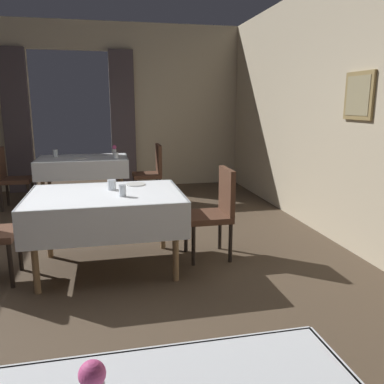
% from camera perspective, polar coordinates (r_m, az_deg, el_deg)
% --- Properties ---
extents(ground, '(10.08, 10.08, 0.00)m').
position_cam_1_polar(ground, '(3.83, -20.63, -12.34)').
color(ground, '#4C3D2D').
extents(wall_right, '(0.16, 8.40, 3.00)m').
position_cam_1_polar(wall_right, '(4.31, 25.27, 10.61)').
color(wall_right, beige).
rests_on(wall_right, ground).
extents(wall_back, '(6.40, 0.27, 3.00)m').
position_cam_1_polar(wall_back, '(7.65, -17.13, 11.72)').
color(wall_back, beige).
rests_on(wall_back, ground).
extents(dining_table_mid, '(1.42, 1.06, 0.75)m').
position_cam_1_polar(dining_table_mid, '(3.79, -12.39, -1.59)').
color(dining_table_mid, olive).
rests_on(dining_table_mid, ground).
extents(dining_table_far, '(1.37, 0.90, 0.75)m').
position_cam_1_polar(dining_table_far, '(6.39, -15.51, 3.97)').
color(dining_table_far, olive).
rests_on(dining_table_far, ground).
extents(chair_mid_right, '(0.44, 0.44, 0.93)m').
position_cam_1_polar(chair_mid_right, '(4.05, 3.41, -2.42)').
color(chair_mid_right, black).
rests_on(chair_mid_right, ground).
extents(chair_far_left, '(0.44, 0.44, 0.93)m').
position_cam_1_polar(chair_far_left, '(6.54, -24.86, 2.23)').
color(chair_far_left, black).
rests_on(chair_far_left, ground).
extents(chair_far_right, '(0.44, 0.44, 0.93)m').
position_cam_1_polar(chair_far_right, '(6.42, -5.87, 3.17)').
color(chair_far_right, black).
rests_on(chair_far_right, ground).
extents(glass_mid_a, '(0.06, 0.06, 0.11)m').
position_cam_1_polar(glass_mid_a, '(3.59, -10.04, 0.21)').
color(glass_mid_a, silver).
rests_on(glass_mid_a, dining_table_mid).
extents(glass_mid_b, '(0.08, 0.08, 0.10)m').
position_cam_1_polar(glass_mid_b, '(3.89, -11.54, 1.04)').
color(glass_mid_b, silver).
rests_on(glass_mid_b, dining_table_mid).
extents(plate_mid_c, '(0.20, 0.20, 0.01)m').
position_cam_1_polar(plate_mid_c, '(4.09, -8.17, 1.11)').
color(plate_mid_c, white).
rests_on(plate_mid_c, dining_table_mid).
extents(flower_vase_far, '(0.07, 0.07, 0.17)m').
position_cam_1_polar(flower_vase_far, '(6.48, -11.17, 6.00)').
color(flower_vase_far, silver).
rests_on(flower_vase_far, dining_table_far).
extents(glass_far_b, '(0.08, 0.08, 0.12)m').
position_cam_1_polar(glass_far_b, '(6.57, -19.18, 5.33)').
color(glass_far_b, silver).
rests_on(glass_far_b, dining_table_far).
extents(plate_far_c, '(0.18, 0.18, 0.01)m').
position_cam_1_polar(plate_far_c, '(6.23, -15.99, 4.70)').
color(plate_far_c, white).
rests_on(plate_far_c, dining_table_far).
extents(glass_far_d, '(0.08, 0.08, 0.10)m').
position_cam_1_polar(glass_far_d, '(6.11, -10.95, 5.21)').
color(glass_far_d, silver).
rests_on(glass_far_d, dining_table_far).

